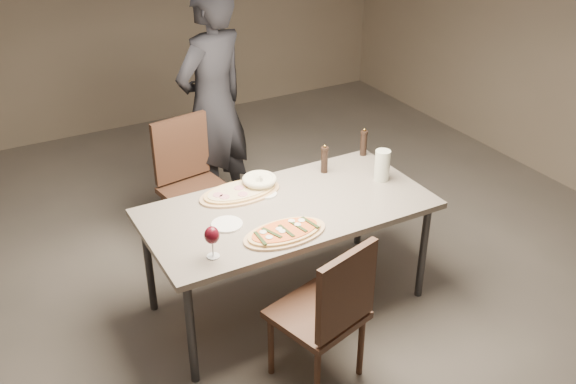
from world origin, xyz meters
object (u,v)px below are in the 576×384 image
chair_near (329,309)px  chair_far (191,177)px  dining_table (288,214)px  zucchini_pizza (285,232)px  carafe (382,165)px  diner (213,106)px  pepper_mill_left (364,143)px  ham_pizza (240,192)px  bread_basket (259,181)px

chair_near → chair_far: bearing=77.9°
dining_table → zucchini_pizza: 0.34m
dining_table → carafe: carafe is taller
zucchini_pizza → chair_near: 0.52m
dining_table → zucchini_pizza: zucchini_pizza is taller
zucchini_pizza → chair_near: chair_near is taller
zucchini_pizza → diner: bearing=82.5°
pepper_mill_left → chair_near: pepper_mill_left is taller
diner → pepper_mill_left: bearing=105.3°
carafe → ham_pizza: bearing=163.4°
ham_pizza → bread_basket: bearing=9.3°
zucchini_pizza → pepper_mill_left: (1.01, 0.66, 0.08)m
bread_basket → pepper_mill_left: pepper_mill_left is taller
zucchini_pizza → diner: (0.25, 1.62, 0.18)m
ham_pizza → pepper_mill_left: 1.04m
pepper_mill_left → chair_far: bearing=149.6°
carafe → dining_table: bearing=-179.5°
dining_table → diner: size_ratio=0.95×
bread_basket → diner: 1.06m
chair_near → diner: 2.14m
chair_near → dining_table: bearing=62.6°
chair_far → bread_basket: bearing=97.5°
ham_pizza → dining_table: bearing=-51.4°
ham_pizza → diner: size_ratio=0.29×
zucchini_pizza → carafe: (0.89, 0.29, 0.09)m
dining_table → bread_basket: bearing=99.4°
dining_table → carafe: bearing=0.5°
bread_basket → chair_near: bearing=-95.9°
bread_basket → carafe: carafe is taller
ham_pizza → chair_far: 0.77m
pepper_mill_left → chair_far: chair_far is taller
chair_far → zucchini_pizza: bearing=84.9°
dining_table → ham_pizza: bearing=125.4°
chair_near → pepper_mill_left: bearing=33.2°
pepper_mill_left → chair_near: (-0.99, -1.12, -0.32)m
bread_basket → pepper_mill_left: 0.88m
ham_pizza → pepper_mill_left: size_ratio=2.64×
zucchini_pizza → bread_basket: (0.13, 0.58, 0.03)m
bread_basket → zucchini_pizza: bearing=-102.4°
carafe → diner: diner is taller
zucchini_pizza → carafe: 0.94m
dining_table → chair_near: 0.78m
carafe → diner: size_ratio=0.11×
chair_near → ham_pizza: bearing=76.9°
ham_pizza → carafe: size_ratio=2.57×
bread_basket → chair_far: chair_far is taller
zucchini_pizza → chair_far: bearing=95.1°
pepper_mill_left → carafe: size_ratio=0.98×
carafe → chair_far: (-0.98, 1.02, -0.30)m
chair_far → carafe: bearing=125.1°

